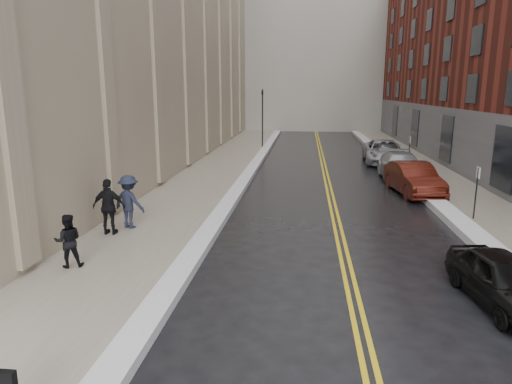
% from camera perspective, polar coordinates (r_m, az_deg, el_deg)
% --- Properties ---
extents(ground, '(160.00, 160.00, 0.00)m').
position_cam_1_polar(ground, '(11.53, -0.39, -13.81)').
color(ground, black).
rests_on(ground, ground).
extents(sidewalk_left, '(4.00, 64.00, 0.15)m').
position_cam_1_polar(sidewalk_left, '(27.34, -5.94, 1.91)').
color(sidewalk_left, gray).
rests_on(sidewalk_left, ground).
extents(sidewalk_right, '(3.00, 64.00, 0.15)m').
position_cam_1_polar(sidewalk_right, '(27.86, 22.35, 1.22)').
color(sidewalk_right, gray).
rests_on(sidewalk_right, ground).
extents(lane_stripe_a, '(0.12, 64.00, 0.01)m').
position_cam_1_polar(lane_stripe_a, '(26.78, 8.62, 1.45)').
color(lane_stripe_a, gold).
rests_on(lane_stripe_a, ground).
extents(lane_stripe_b, '(0.12, 64.00, 0.01)m').
position_cam_1_polar(lane_stripe_b, '(26.79, 9.13, 1.44)').
color(lane_stripe_b, gold).
rests_on(lane_stripe_b, ground).
extents(snow_ridge_left, '(0.70, 60.80, 0.26)m').
position_cam_1_polar(snow_ridge_left, '(26.94, -1.15, 1.93)').
color(snow_ridge_left, white).
rests_on(snow_ridge_left, ground).
extents(snow_ridge_right, '(0.85, 60.80, 0.30)m').
position_cam_1_polar(snow_ridge_right, '(27.38, 18.65, 1.48)').
color(snow_ridge_right, white).
rests_on(snow_ridge_right, ground).
extents(traffic_signal, '(0.18, 0.15, 5.20)m').
position_cam_1_polar(traffic_signal, '(40.49, 0.81, 9.74)').
color(traffic_signal, black).
rests_on(traffic_signal, ground).
extents(parking_sign_near, '(0.06, 0.35, 2.23)m').
position_cam_1_polar(parking_sign_near, '(19.82, 25.85, 0.36)').
color(parking_sign_near, black).
rests_on(parking_sign_near, ground).
extents(parking_sign_far, '(0.06, 0.35, 2.23)m').
position_cam_1_polar(parking_sign_far, '(31.22, 18.62, 5.03)').
color(parking_sign_far, black).
rests_on(parking_sign_far, ground).
extents(car_black, '(1.99, 3.93, 1.28)m').
position_cam_1_polar(car_black, '(12.74, 28.54, -9.64)').
color(car_black, black).
rests_on(car_black, ground).
extents(car_maroon, '(2.27, 5.02, 1.60)m').
position_cam_1_polar(car_maroon, '(24.13, 19.09, 1.59)').
color(car_maroon, '#40120B').
rests_on(car_maroon, ground).
extents(car_silver_near, '(2.32, 5.51, 1.59)m').
position_cam_1_polar(car_silver_near, '(27.61, 17.71, 3.00)').
color(car_silver_near, '#9FA2A6').
rests_on(car_silver_near, ground).
extents(car_silver_far, '(3.04, 6.02, 1.63)m').
position_cam_1_polar(car_silver_far, '(33.95, 15.70, 4.87)').
color(car_silver_far, '#A5A7AE').
rests_on(car_silver_far, ground).
extents(pedestrian_a, '(0.93, 0.85, 1.56)m').
position_cam_1_polar(pedestrian_a, '(14.14, -22.43, -5.66)').
color(pedestrian_a, black).
rests_on(pedestrian_a, sidewalk_left).
extents(pedestrian_b, '(1.45, 1.12, 1.97)m').
position_cam_1_polar(pedestrian_b, '(17.35, -15.59, -1.16)').
color(pedestrian_b, '#1B2031').
rests_on(pedestrian_b, sidewalk_left).
extents(pedestrian_c, '(1.17, 0.51, 1.98)m').
position_cam_1_polar(pedestrian_c, '(16.76, -17.90, -1.78)').
color(pedestrian_c, black).
rests_on(pedestrian_c, sidewalk_left).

